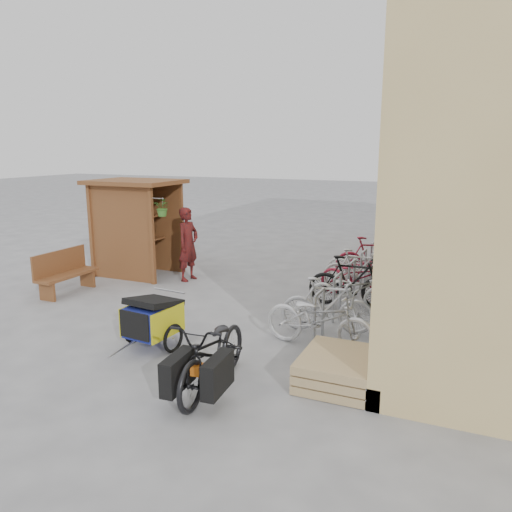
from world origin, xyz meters
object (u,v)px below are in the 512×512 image
at_px(pallet_stack, 339,369).
at_px(bike_7, 372,258).
at_px(bike_0, 319,319).
at_px(bike_1, 327,305).
at_px(child_trailer, 152,318).
at_px(bike_3, 351,282).
at_px(bike_4, 358,277).
at_px(bike_2, 350,290).
at_px(bench, 65,272).
at_px(kiosk, 133,214).
at_px(bike_6, 362,265).
at_px(person_kiosk, 188,244).
at_px(shopping_carts, 412,241).
at_px(bike_5, 358,270).
at_px(cargo_bike, 213,354).

distance_m(pallet_stack, bike_7, 5.80).
distance_m(bike_0, bike_1, 0.76).
bearing_deg(child_trailer, bike_3, 59.11).
xyz_separation_m(bike_1, bike_4, (0.05, 2.29, -0.04)).
height_order(pallet_stack, bike_2, bike_2).
bearing_deg(bench, kiosk, 79.33).
distance_m(bike_3, bike_6, 1.94).
relative_size(bike_0, bike_3, 1.08).
height_order(person_kiosk, bike_6, person_kiosk).
bearing_deg(bike_4, child_trailer, 156.82).
bearing_deg(bike_6, bike_1, -178.87).
height_order(shopping_carts, bike_6, shopping_carts).
xyz_separation_m(kiosk, bike_6, (5.49, 1.45, -1.10)).
bearing_deg(person_kiosk, bench, 144.10).
distance_m(bike_2, bike_7, 2.64).
distance_m(pallet_stack, bike_4, 4.18).
xyz_separation_m(person_kiosk, bike_0, (4.14, -2.84, -0.39)).
bearing_deg(bike_7, shopping_carts, -29.71).
xyz_separation_m(kiosk, shopping_carts, (6.28, 4.41, -0.97)).
height_order(child_trailer, bike_5, bike_5).
relative_size(pallet_stack, bike_3, 0.68).
height_order(bike_6, bike_7, bike_7).
bearing_deg(bike_1, bike_7, -10.61).
height_order(kiosk, bike_2, kiosk).
bearing_deg(bike_7, cargo_bike, 157.39).
relative_size(kiosk, bike_1, 1.52).
bearing_deg(bike_6, bike_5, -178.54).
bearing_deg(cargo_bike, bike_1, 69.33).
bearing_deg(bike_2, cargo_bike, 159.74).
relative_size(bike_4, bike_5, 1.10).
height_order(pallet_stack, bike_7, bike_7).
relative_size(bike_0, bike_5, 1.21).
xyz_separation_m(bike_1, bike_5, (-0.08, 2.87, -0.02)).
bearing_deg(person_kiosk, child_trailer, -149.61).
height_order(kiosk, bike_1, kiosk).
bearing_deg(kiosk, bike_7, 18.51).
xyz_separation_m(child_trailer, cargo_bike, (1.61, -0.93, 0.03)).
bearing_deg(pallet_stack, bench, 164.51).
relative_size(child_trailer, bike_1, 0.93).
distance_m(bike_4, bike_5, 0.59).
xyz_separation_m(child_trailer, bike_7, (2.46, 5.68, 0.04)).
bearing_deg(shopping_carts, child_trailer, -110.71).
distance_m(bench, bike_1, 6.00).
distance_m(bench, shopping_carts, 9.27).
height_order(kiosk, bike_4, kiosk).
bearing_deg(child_trailer, bike_4, 64.56).
xyz_separation_m(bike_3, bike_6, (-0.17, 1.93, -0.08)).
height_order(bike_1, bike_2, bike_1).
bearing_deg(bike_1, kiosk, 59.84).
height_order(pallet_stack, bike_4, bike_4).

